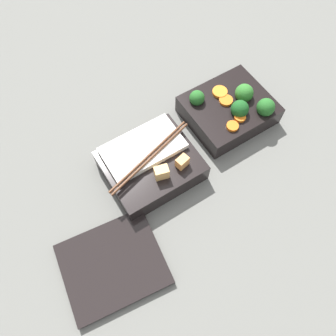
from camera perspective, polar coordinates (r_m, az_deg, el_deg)
The scene contains 4 objects.
ground_plane at distance 0.72m, azimuth 3.74°, elevation 5.52°, with size 3.00×3.00×0.00m, color slate.
bento_tray_vegetable at distance 0.74m, azimuth 10.72°, elevation 10.09°, with size 0.18×0.15×0.08m.
bento_tray_rice at distance 0.66m, azimuth -3.12°, elevation 0.80°, with size 0.20×0.15×0.07m.
bento_lid at distance 0.62m, azimuth -9.57°, elevation -16.20°, with size 0.18×0.15×0.01m, color black.
Camera 1 is at (0.25, 0.31, 0.61)m, focal length 35.00 mm.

